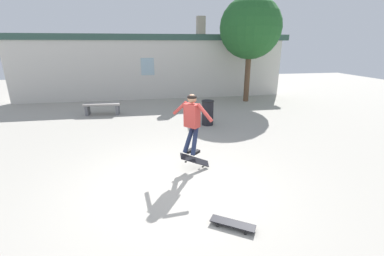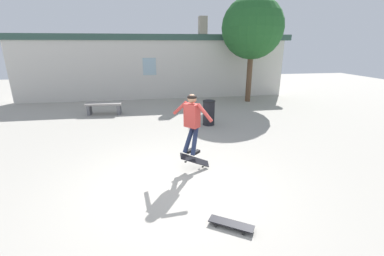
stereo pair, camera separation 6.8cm
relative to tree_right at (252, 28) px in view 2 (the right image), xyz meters
name	(u,v)px [view 2 (the right image)]	position (x,y,z in m)	size (l,w,h in m)	color
ground_plane	(173,186)	(-4.84, -8.09, -3.73)	(40.00, 40.00, 0.00)	#A39E93
building_backdrop	(156,66)	(-4.82, 1.58, -1.92)	(15.54, 0.52, 4.39)	beige
tree_right	(252,28)	(0.00, 0.00, 0.00)	(3.08, 3.08, 5.28)	brown
park_bench	(104,106)	(-7.26, -1.54, -3.37)	(1.56, 0.58, 0.50)	gray
trash_bin	(209,112)	(-3.06, -3.82, -3.23)	(0.48, 0.48, 0.95)	black
skater	(192,119)	(-4.30, -7.33, -2.43)	(0.84, 0.92, 1.47)	#B23833
skateboard_flipping	(195,160)	(-4.24, -7.41, -3.46)	(0.74, 0.36, 0.47)	black
skateboard_resting	(231,224)	(-4.00, -9.58, -3.66)	(0.75, 0.58, 0.08)	black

